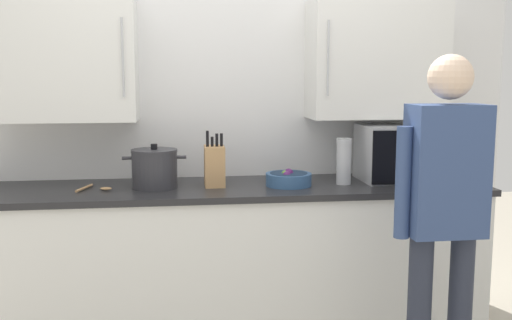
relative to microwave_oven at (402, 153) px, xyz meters
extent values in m
cube|color=white|center=(-1.03, 0.33, 0.20)|extent=(3.56, 0.10, 2.59)
cube|color=white|center=(-1.92, 0.12, 0.54)|extent=(0.79, 0.32, 0.69)
cylinder|color=#B7BABF|center=(-1.58, -0.05, 0.54)|extent=(0.01, 0.01, 0.42)
cube|color=white|center=(-0.13, 0.12, 0.54)|extent=(0.79, 0.32, 0.69)
cylinder|color=#B7BABF|center=(-0.47, -0.05, 0.54)|extent=(0.01, 0.01, 0.42)
cube|color=white|center=(-1.03, -0.04, -0.65)|extent=(2.86, 0.61, 0.90)
cube|color=#232326|center=(-1.03, -0.04, -0.18)|extent=(2.90, 0.65, 0.03)
cube|color=#B7BABF|center=(0.02, 0.01, 0.00)|extent=(0.53, 0.36, 0.33)
cube|color=beige|center=(-0.05, 0.00, 0.00)|extent=(0.34, 0.31, 0.26)
cube|color=black|center=(0.21, -0.18, 0.00)|extent=(0.15, 0.01, 0.30)
cube|color=black|center=(-0.05, -0.19, 0.00)|extent=(0.38, 0.05, 0.30)
cylinder|color=#335684|center=(-0.69, -0.08, -0.13)|extent=(0.26, 0.26, 0.07)
cylinder|color=#192B42|center=(-0.69, -0.08, -0.11)|extent=(0.21, 0.21, 0.05)
sphere|color=#511E5B|center=(-0.69, -0.07, -0.09)|extent=(0.05, 0.05, 0.05)
sphere|color=#5B9333|center=(-0.71, -0.08, -0.10)|extent=(0.04, 0.04, 0.04)
sphere|color=#511E5B|center=(-0.71, -0.12, -0.10)|extent=(0.04, 0.04, 0.04)
cylinder|color=tan|center=(-1.81, -0.05, -0.15)|extent=(0.07, 0.18, 0.01)
ellipsoid|color=tan|center=(-1.69, -0.08, -0.15)|extent=(0.07, 0.06, 0.02)
cylinder|color=#2D2D33|center=(-1.43, -0.05, -0.06)|extent=(0.25, 0.25, 0.20)
cylinder|color=#2D2D33|center=(-1.43, -0.05, 0.04)|extent=(0.25, 0.25, 0.02)
cylinder|color=black|center=(-1.43, -0.05, 0.07)|extent=(0.04, 0.04, 0.03)
cylinder|color=#2D2D33|center=(-1.58, -0.05, 0.00)|extent=(0.05, 0.02, 0.02)
cylinder|color=#2D2D33|center=(-1.28, -0.05, 0.00)|extent=(0.05, 0.02, 0.02)
cylinder|color=#B7BABF|center=(-0.37, -0.07, -0.05)|extent=(0.08, 0.08, 0.23)
cylinder|color=#B7BABF|center=(-0.37, -0.07, 0.08)|extent=(0.09, 0.09, 0.03)
cube|color=tan|center=(-1.10, -0.04, -0.05)|extent=(0.11, 0.15, 0.23)
cylinder|color=black|center=(-1.14, -0.06, 0.11)|extent=(0.02, 0.02, 0.09)
cylinder|color=black|center=(-1.12, -0.06, 0.09)|extent=(0.02, 0.02, 0.05)
cylinder|color=black|center=(-1.09, -0.06, 0.10)|extent=(0.02, 0.02, 0.07)
cylinder|color=black|center=(-1.06, -0.06, 0.10)|extent=(0.02, 0.02, 0.07)
cylinder|color=#282D3D|center=(-0.01, -0.80, -0.68)|extent=(0.11, 0.11, 0.82)
cube|color=#334775|center=(-0.11, -0.80, 0.03)|extent=(0.34, 0.20, 0.59)
sphere|color=beige|center=(-0.11, -0.80, 0.44)|extent=(0.20, 0.20, 0.20)
cylinder|color=beige|center=(0.04, -0.56, 0.16)|extent=(0.10, 0.51, 0.27)
cylinder|color=#334775|center=(-0.31, -0.80, -0.02)|extent=(0.07, 0.07, 0.50)
camera|label=1|loc=(-1.30, -3.27, 0.45)|focal=41.30mm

